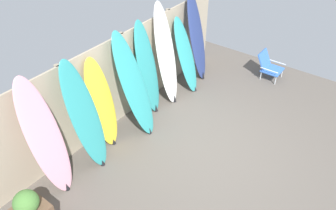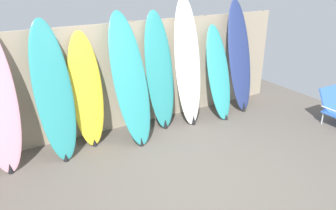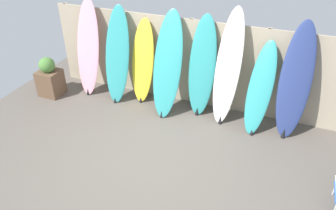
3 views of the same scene
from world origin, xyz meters
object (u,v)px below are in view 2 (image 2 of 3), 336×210
surfboard_teal_4 (160,72)px  beach_chair (336,106)px  surfboard_teal_1 (53,92)px  surfboard_teal_3 (130,80)px  surfboard_white_5 (188,63)px  surfboard_teal_6 (218,73)px  surfboard_yellow_2 (86,91)px  surfboard_navy_7 (239,57)px

surfboard_teal_4 → beach_chair: (2.71, -1.54, -0.65)m
surfboard_teal_1 → beach_chair: (4.49, -1.41, -0.66)m
surfboard_teal_3 → surfboard_white_5: bearing=5.9°
surfboard_teal_6 → beach_chair: bearing=-41.3°
surfboard_yellow_2 → surfboard_navy_7: bearing=-1.8°
surfboard_teal_3 → surfboard_teal_6: bearing=1.4°
surfboard_yellow_2 → beach_chair: bearing=-21.3°
surfboard_yellow_2 → surfboard_teal_6: size_ratio=1.05×
surfboard_teal_1 → surfboard_teal_6: bearing=-0.4°
surfboard_white_5 → surfboard_teal_6: bearing=-6.7°
beach_chair → surfboard_teal_6: bearing=115.1°
surfboard_yellow_2 → beach_chair: surfboard_yellow_2 is taller
surfboard_teal_1 → surfboard_teal_4: surfboard_teal_1 is taller
surfboard_teal_1 → surfboard_white_5: bearing=1.3°
surfboard_yellow_2 → surfboard_navy_7: (2.96, -0.09, 0.16)m
surfboard_white_5 → surfboard_navy_7: surfboard_white_5 is taller
surfboard_teal_1 → surfboard_teal_4: 1.78m
surfboard_teal_6 → beach_chair: 2.15m
surfboard_white_5 → surfboard_teal_6: surfboard_white_5 is taller
surfboard_yellow_2 → surfboard_teal_6: bearing=-4.0°
surfboard_teal_3 → beach_chair: 3.67m
surfboard_teal_3 → surfboard_white_5: 1.15m
surfboard_teal_3 → surfboard_teal_1: bearing=176.6°
surfboard_teal_3 → surfboard_teal_4: size_ratio=1.02×
surfboard_yellow_2 → surfboard_navy_7: surfboard_navy_7 is taller
surfboard_yellow_2 → beach_chair: size_ratio=2.76×
surfboard_teal_1 → surfboard_teal_4: (1.77, 0.14, -0.01)m
surfboard_yellow_2 → surfboard_teal_6: (2.41, -0.17, -0.04)m
surfboard_teal_3 → surfboard_white_5: surfboard_white_5 is taller
surfboard_teal_6 → surfboard_teal_4: bearing=172.1°
surfboard_teal_4 → surfboard_yellow_2: bearing=179.5°
surfboard_teal_6 → surfboard_teal_1: bearing=179.6°
surfboard_white_5 → beach_chair: 2.75m
surfboard_teal_6 → surfboard_navy_7: 0.59m
surfboard_yellow_2 → surfboard_teal_4: size_ratio=0.89×
surfboard_yellow_2 → surfboard_white_5: 1.79m
surfboard_teal_3 → surfboard_navy_7: (2.33, 0.12, 0.03)m
surfboard_navy_7 → beach_chair: 1.92m
surfboard_teal_3 → surfboard_white_5: size_ratio=0.92×
surfboard_teal_1 → beach_chair: bearing=-17.4°
surfboard_teal_4 → surfboard_teal_6: surfboard_teal_4 is taller
surfboard_teal_4 → surfboard_white_5: 0.53m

